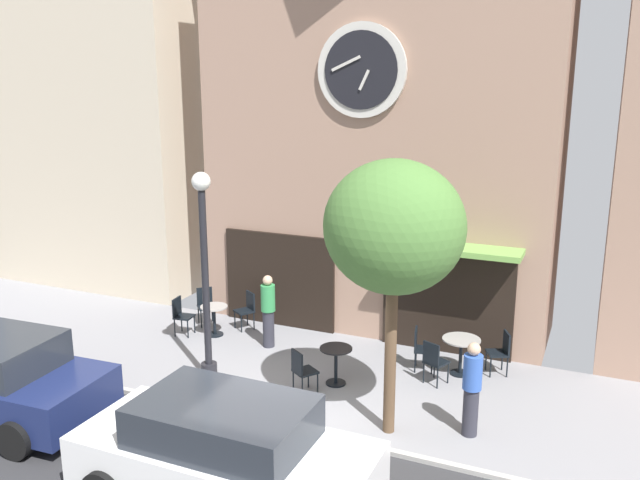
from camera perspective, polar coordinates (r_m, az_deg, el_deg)
ground_plane at (r=11.13m, az=-5.42°, el=-18.41°), size 24.22×11.01×0.13m
clock_building at (r=15.76m, az=5.33°, el=13.84°), size 8.21×3.88×11.51m
neighbor_building_left at (r=20.63m, az=-17.95°, el=15.04°), size 6.30×3.74×13.17m
street_lamp at (r=12.99m, az=-9.87°, el=-3.27°), size 0.36×0.36×4.21m
street_tree at (r=10.58m, az=6.39°, el=1.00°), size 2.30×2.07×4.69m
cafe_table_center at (r=15.79m, az=-9.11°, el=-6.46°), size 0.64×0.64×0.72m
cafe_table_rightmost at (r=13.21m, az=1.38°, el=-10.27°), size 0.65×0.65×0.76m
cafe_table_center_left at (r=13.89m, az=12.07°, el=-9.10°), size 0.77×0.77×0.77m
cafe_chair_by_entrance at (r=12.80m, az=-1.60°, el=-11.02°), size 0.56×0.56×0.90m
cafe_chair_corner at (r=16.55m, az=-9.85°, el=-5.38°), size 0.57×0.57×0.90m
cafe_chair_mid_row at (r=13.37m, az=9.80°, el=-10.11°), size 0.53×0.53×0.90m
cafe_chair_outer at (r=13.96m, az=8.65°, el=-9.01°), size 0.48×0.48×0.90m
cafe_chair_near_tree at (r=14.12m, az=15.38°, el=-9.10°), size 0.53×0.53×0.90m
cafe_chair_right_end at (r=15.96m, az=-11.92°, el=-6.19°), size 0.45×0.45×0.90m
cafe_chair_under_awning at (r=16.10m, az=-6.31°, el=-5.80°), size 0.55×0.55×0.90m
pedestrian_green at (r=14.88m, az=-4.49°, el=-6.06°), size 0.45×0.45×1.67m
pedestrian_blue at (r=11.60m, az=12.96°, el=-12.33°), size 0.44×0.44×1.67m
parked_car_white at (r=9.87m, az=-8.22°, el=-17.74°), size 4.31×2.03×1.55m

